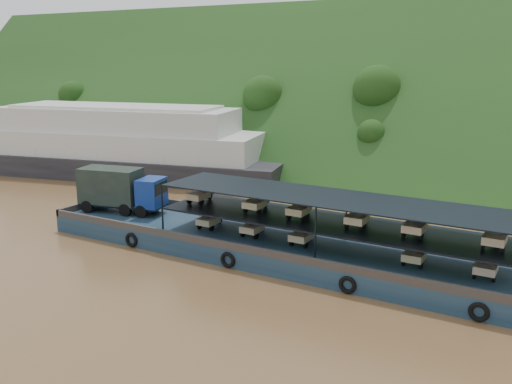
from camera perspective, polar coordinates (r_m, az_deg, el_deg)
The scene contains 4 objects.
ground at distance 39.87m, azimuth 0.35°, elevation -5.69°, with size 160.00×160.00×0.00m, color brown.
hillside at distance 72.41m, azimuth 14.55°, elevation 2.67°, with size 140.00×28.00×28.00m, color #193B15.
cargo_barge at distance 38.53m, azimuth 0.94°, elevation -4.60°, with size 35.00×7.18×4.61m.
passenger_ferry at distance 65.74m, azimuth -13.65°, elevation 4.63°, with size 39.48×17.99×7.76m.
Camera 1 is at (18.54, -32.75, 13.17)m, focal length 40.00 mm.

